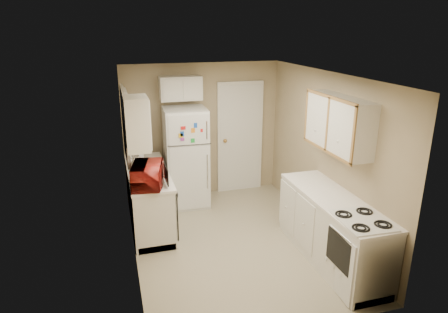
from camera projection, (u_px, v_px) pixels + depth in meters
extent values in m
plane|color=#BCB295|center=(233.00, 241.00, 5.82)|extent=(3.80, 3.80, 0.00)
plane|color=white|center=(235.00, 75.00, 5.07)|extent=(3.80, 3.80, 0.00)
plane|color=tan|center=(129.00, 174.00, 5.08)|extent=(3.80, 3.80, 0.00)
plane|color=tan|center=(326.00, 155.00, 5.82)|extent=(3.80, 3.80, 0.00)
plane|color=tan|center=(203.00, 131.00, 7.18)|extent=(2.80, 2.80, 0.00)
plane|color=tan|center=(295.00, 229.00, 3.71)|extent=(2.80, 2.80, 0.00)
cube|color=silver|center=(149.00, 198.00, 6.21)|extent=(0.60, 1.80, 0.90)
cube|color=black|center=(174.00, 209.00, 5.73)|extent=(0.03, 0.58, 0.72)
cube|color=gray|center=(147.00, 170.00, 6.22)|extent=(0.54, 0.74, 0.16)
imported|color=maroon|center=(148.00, 176.00, 5.43)|extent=(0.63, 0.43, 0.39)
imported|color=white|center=(141.00, 155.00, 6.47)|extent=(0.09, 0.09, 0.19)
cube|color=silver|center=(126.00, 125.00, 5.92)|extent=(0.10, 0.98, 1.08)
cube|color=silver|center=(137.00, 124.00, 5.13)|extent=(0.30, 0.45, 0.70)
cube|color=silver|center=(186.00, 157.00, 6.82)|extent=(0.73, 0.71, 1.71)
cube|color=silver|center=(181.00, 88.00, 6.69)|extent=(0.70, 0.30, 0.40)
cube|color=silver|center=(240.00, 138.00, 7.39)|extent=(0.86, 0.06, 2.08)
cube|color=silver|center=(332.00, 229.00, 5.24)|extent=(0.60, 2.00, 0.90)
cube|color=silver|center=(358.00, 260.00, 4.66)|extent=(0.56, 0.68, 0.79)
cube|color=silver|center=(339.00, 124.00, 5.13)|extent=(0.30, 1.20, 0.70)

